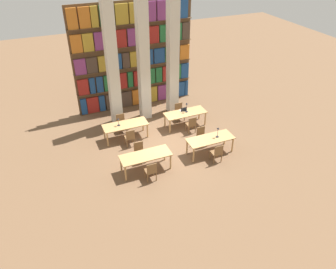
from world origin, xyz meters
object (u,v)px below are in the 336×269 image
object	(u,v)px
pillar_right	(173,57)
desk_lamp_0	(218,131)
chair_0	(151,171)
pillar_left	(112,66)
laptop	(183,110)
chair_5	(121,122)
chair_7	(179,111)
chair_4	(130,137)
reading_table_2	(125,126)
desk_lamp_2	(187,106)
chair_6	(191,124)
reading_table_1	(210,140)
reading_table_0	(146,157)
chair_3	(202,136)
desk_lamp_1	(118,120)
pillar_center	(143,61)
reading_table_3	(185,114)
chair_2	(217,153)
chair_1	(140,151)

from	to	relation	value
pillar_right	desk_lamp_0	xyz separation A→B (m)	(0.34, -4.12, -1.93)
chair_0	desk_lamp_0	bearing A→B (deg)	12.25
pillar_left	laptop	world-z (taller)	pillar_left
chair_5	chair_7	size ratio (longest dim) A/B	1.00
chair_4	chair_7	xyz separation A→B (m)	(3.03, 1.31, 0.00)
reading_table_2	desk_lamp_2	xyz separation A→B (m)	(3.10, -0.02, 0.42)
laptop	chair_6	bearing A→B (deg)	91.14
desk_lamp_2	laptop	distance (m)	0.35
reading_table_1	reading_table_2	xyz separation A→B (m)	(-3.05, 2.53, 0.00)
chair_0	reading_table_2	world-z (taller)	chair_0
reading_table_0	chair_3	world-z (taller)	chair_3
desk_lamp_0	laptop	distance (m)	2.73
chair_3	desk_lamp_1	world-z (taller)	desk_lamp_1
pillar_center	chair_6	xyz separation A→B (m)	(1.49, -2.33, -2.53)
desk_lamp_1	reading_table_3	size ratio (longest dim) A/B	0.19
pillar_center	reading_table_0	bearing A→B (deg)	-109.24
chair_5	chair_2	bearing A→B (deg)	127.63
reading_table_1	laptop	size ratio (longest dim) A/B	6.45
chair_3	reading_table_3	world-z (taller)	chair_3
chair_1	chair_3	distance (m)	2.96
reading_table_3	desk_lamp_2	world-z (taller)	desk_lamp_2
chair_7	chair_0	bearing A→B (deg)	52.58
reading_table_3	chair_7	bearing A→B (deg)	90.21
reading_table_0	laptop	world-z (taller)	laptop
chair_5	desk_lamp_1	bearing A→B (deg)	66.23
pillar_left	pillar_center	distance (m)	1.52
reading_table_2	chair_6	xyz separation A→B (m)	(3.02, -0.75, -0.19)
chair_1	chair_2	bearing A→B (deg)	155.87
chair_5	laptop	world-z (taller)	laptop
chair_6	reading_table_2	bearing A→B (deg)	166.10
chair_3	chair_4	bearing A→B (deg)	-21.04
pillar_right	reading_table_0	size ratio (longest dim) A/B	2.91
chair_3	desk_lamp_0	distance (m)	0.99
chair_1	reading_table_3	bearing A→B (deg)	-148.42
reading_table_1	chair_6	world-z (taller)	chair_6
chair_6	desk_lamp_2	size ratio (longest dim) A/B	1.77
pillar_left	reading_table_1	size ratio (longest dim) A/B	2.91
reading_table_0	chair_2	bearing A→B (deg)	-12.32
chair_7	reading_table_1	bearing A→B (deg)	90.51
reading_table_3	desk_lamp_1	bearing A→B (deg)	178.49
chair_1	chair_5	xyz separation A→B (m)	(-0.05, 2.58, 0.00)
chair_7	chair_3	bearing A→B (deg)	89.54
pillar_left	chair_3	world-z (taller)	pillar_left
chair_4	desk_lamp_1	distance (m)	0.94
chair_6	chair_7	world-z (taller)	same
chair_6	chair_3	bearing A→B (deg)	-91.04
pillar_left	laptop	xyz separation A→B (m)	(2.99, -1.43, -2.21)
chair_2	reading_table_0	bearing A→B (deg)	167.68
pillar_left	chair_5	world-z (taller)	pillar_left
chair_4	laptop	bearing A→B (deg)	15.49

